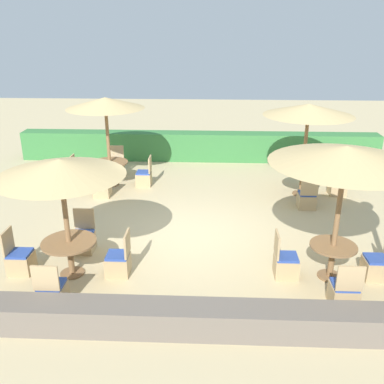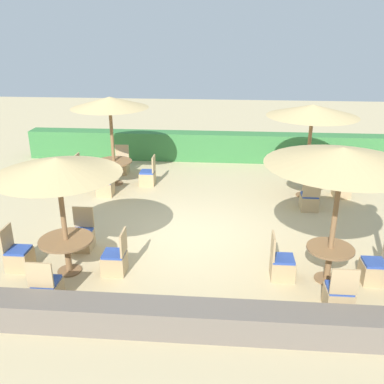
% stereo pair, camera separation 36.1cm
% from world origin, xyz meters
% --- Properties ---
extents(ground_plane, '(40.00, 40.00, 0.00)m').
position_xyz_m(ground_plane, '(0.00, 0.00, 0.00)').
color(ground_plane, '#C6B284').
extents(hedge_row, '(13.00, 0.70, 1.02)m').
position_xyz_m(hedge_row, '(0.00, 6.21, 0.51)').
color(hedge_row, '#387A3D').
rests_on(hedge_row, ground_plane).
extents(stone_border, '(10.00, 0.56, 0.50)m').
position_xyz_m(stone_border, '(0.00, -3.37, 0.25)').
color(stone_border, '#6B6056').
rests_on(stone_border, ground_plane).
extents(parasol_back_right, '(2.51, 2.51, 2.66)m').
position_xyz_m(parasol_back_right, '(3.12, 2.88, 2.49)').
color(parasol_back_right, olive).
rests_on(parasol_back_right, ground_plane).
extents(round_table_back_right, '(1.18, 1.18, 0.74)m').
position_xyz_m(round_table_back_right, '(3.12, 2.88, 0.60)').
color(round_table_back_right, olive).
rests_on(round_table_back_right, ground_plane).
extents(patio_chair_back_right_east, '(0.46, 0.46, 0.93)m').
position_xyz_m(patio_chair_back_right_east, '(4.19, 2.89, 0.26)').
color(patio_chair_back_right_east, tan).
rests_on(patio_chair_back_right_east, ground_plane).
extents(patio_chair_back_right_south, '(0.46, 0.46, 0.93)m').
position_xyz_m(patio_chair_back_right_south, '(3.07, 1.83, 0.26)').
color(patio_chair_back_right_south, tan).
rests_on(patio_chair_back_right_south, ground_plane).
extents(parasol_front_left, '(2.40, 2.40, 2.41)m').
position_xyz_m(parasol_front_left, '(-2.31, -1.73, 2.24)').
color(parasol_front_left, olive).
rests_on(parasol_front_left, ground_plane).
extents(round_table_front_left, '(1.07, 1.07, 0.73)m').
position_xyz_m(round_table_front_left, '(-2.31, -1.73, 0.58)').
color(round_table_front_left, olive).
rests_on(round_table_front_left, ground_plane).
extents(patio_chair_front_left_west, '(0.46, 0.46, 0.93)m').
position_xyz_m(patio_chair_front_left_west, '(-3.37, -1.70, 0.26)').
color(patio_chair_front_left_west, tan).
rests_on(patio_chair_front_left_west, ground_plane).
extents(patio_chair_front_left_north, '(0.46, 0.46, 0.93)m').
position_xyz_m(patio_chair_front_left_north, '(-2.33, -0.77, 0.26)').
color(patio_chair_front_left_north, tan).
rests_on(patio_chair_front_left_north, ground_plane).
extents(patio_chair_front_left_east, '(0.46, 0.46, 0.93)m').
position_xyz_m(patio_chair_front_left_east, '(-1.36, -1.68, 0.26)').
color(patio_chair_front_left_east, tan).
rests_on(patio_chair_front_left_east, ground_plane).
extents(patio_chair_front_left_south, '(0.46, 0.46, 0.93)m').
position_xyz_m(patio_chair_front_left_south, '(-2.33, -2.78, 0.26)').
color(patio_chair_front_left_south, tan).
rests_on(patio_chair_front_left_south, ground_plane).
extents(parasol_back_left, '(2.31, 2.31, 2.72)m').
position_xyz_m(parasol_back_left, '(-2.67, 3.40, 2.54)').
color(parasol_back_left, olive).
rests_on(parasol_back_left, ground_plane).
extents(round_table_back_left, '(1.13, 1.13, 0.75)m').
position_xyz_m(round_table_back_left, '(-2.67, 3.40, 0.60)').
color(round_table_back_left, olive).
rests_on(round_table_back_left, ground_plane).
extents(patio_chair_back_left_north, '(0.46, 0.46, 0.93)m').
position_xyz_m(patio_chair_back_left_north, '(-2.71, 4.46, 0.26)').
color(patio_chair_back_left_north, tan).
rests_on(patio_chair_back_left_north, ground_plane).
extents(patio_chair_back_left_west, '(0.46, 0.46, 0.93)m').
position_xyz_m(patio_chair_back_left_west, '(-3.65, 3.43, 0.26)').
color(patio_chair_back_left_west, tan).
rests_on(patio_chair_back_left_west, ground_plane).
extents(patio_chair_back_left_east, '(0.46, 0.46, 0.93)m').
position_xyz_m(patio_chair_back_left_east, '(-1.61, 3.41, 0.26)').
color(patio_chair_back_left_east, tan).
rests_on(patio_chair_back_left_east, ground_plane).
extents(patio_chair_back_left_south, '(0.46, 0.46, 0.93)m').
position_xyz_m(patio_chair_back_left_south, '(-2.70, 2.42, 0.26)').
color(patio_chair_back_left_south, tan).
rests_on(patio_chair_back_left_south, ground_plane).
extents(parasol_front_right, '(2.75, 2.75, 2.69)m').
position_xyz_m(parasol_front_right, '(2.84, -1.60, 2.52)').
color(parasol_front_right, olive).
rests_on(parasol_front_right, ground_plane).
extents(round_table_front_right, '(0.90, 0.90, 0.71)m').
position_xyz_m(round_table_front_right, '(2.84, -1.60, 0.53)').
color(round_table_front_right, olive).
rests_on(round_table_front_right, ground_plane).
extents(patio_chair_front_right_south, '(0.46, 0.46, 0.93)m').
position_xyz_m(patio_chair_front_right_south, '(2.83, -2.56, 0.26)').
color(patio_chair_front_right_south, tan).
rests_on(patio_chair_front_right_south, ground_plane).
extents(patio_chair_front_right_west, '(0.46, 0.46, 0.93)m').
position_xyz_m(patio_chair_front_right_west, '(1.95, -1.60, 0.26)').
color(patio_chair_front_right_west, tan).
rests_on(patio_chair_front_right_west, ground_plane).
extents(patio_chair_front_right_east, '(0.46, 0.46, 0.93)m').
position_xyz_m(patio_chair_front_right_east, '(3.73, -1.60, 0.26)').
color(patio_chair_front_right_east, tan).
rests_on(patio_chair_front_right_east, ground_plane).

